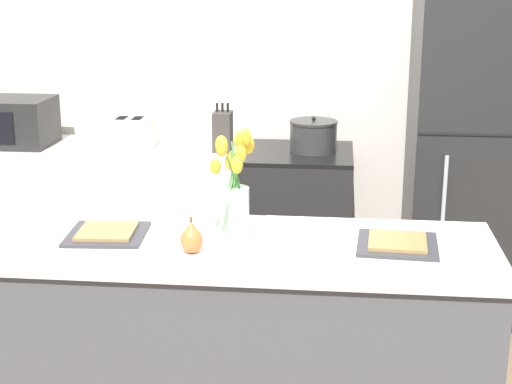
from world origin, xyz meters
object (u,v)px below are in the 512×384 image
(knife_block, at_px, (223,131))
(pear_figurine, at_px, (192,239))
(flower_vase, at_px, (234,196))
(plate_setting_left, at_px, (107,233))
(stove_range, at_px, (298,228))
(cooking_pot, at_px, (313,136))
(refrigerator, at_px, (473,160))
(plate_setting_right, at_px, (397,243))
(microwave, at_px, (9,122))
(toaster, at_px, (130,133))

(knife_block, bearing_deg, pear_figurine, -85.32)
(flower_vase, relative_size, plate_setting_left, 1.39)
(stove_range, height_order, cooking_pot, cooking_pot)
(refrigerator, bearing_deg, stove_range, -179.96)
(cooking_pot, bearing_deg, flower_vase, -98.24)
(plate_setting_right, height_order, microwave, microwave)
(flower_vase, relative_size, pear_figurine, 3.20)
(stove_range, distance_m, cooking_pot, 0.54)
(stove_range, height_order, microwave, microwave)
(pear_figurine, height_order, microwave, microwave)
(cooking_pot, bearing_deg, knife_block, -174.55)
(refrigerator, bearing_deg, plate_setting_left, -135.10)
(cooking_pot, bearing_deg, stove_range, -166.48)
(plate_setting_left, xyz_separation_m, toaster, (-0.32, 1.57, 0.05))
(plate_setting_left, bearing_deg, toaster, 101.66)
(refrigerator, bearing_deg, flower_vase, -124.90)
(plate_setting_left, bearing_deg, plate_setting_right, 0.00)
(refrigerator, height_order, knife_block, refrigerator)
(stove_range, distance_m, flower_vase, 1.72)
(knife_block, bearing_deg, plate_setting_left, -97.68)
(pear_figurine, relative_size, knife_block, 0.49)
(stove_range, xyz_separation_m, flower_vase, (-0.15, -1.58, 0.65))
(stove_range, relative_size, plate_setting_right, 2.97)
(pear_figurine, xyz_separation_m, toaster, (-0.67, 1.72, 0.00))
(plate_setting_left, bearing_deg, knife_block, 82.32)
(cooking_pot, bearing_deg, microwave, -179.37)
(microwave, bearing_deg, plate_setting_left, -56.76)
(plate_setting_left, height_order, cooking_pot, cooking_pot)
(flower_vase, relative_size, knife_block, 1.56)
(pear_figurine, distance_m, knife_block, 1.70)
(refrigerator, distance_m, microwave, 2.62)
(knife_block, bearing_deg, refrigerator, 1.26)
(refrigerator, relative_size, cooking_pot, 6.53)
(stove_range, height_order, knife_block, knife_block)
(toaster, height_order, microwave, microwave)
(pear_figurine, distance_m, plate_setting_left, 0.38)
(microwave, height_order, knife_block, same)
(plate_setting_right, distance_m, cooking_pot, 1.64)
(stove_range, relative_size, toaster, 3.21)
(toaster, bearing_deg, microwave, 179.51)
(flower_vase, relative_size, cooking_pot, 1.58)
(flower_vase, distance_m, plate_setting_left, 0.51)
(flower_vase, height_order, microwave, flower_vase)
(refrigerator, xyz_separation_m, cooking_pot, (-0.87, 0.02, 0.11))
(plate_setting_left, bearing_deg, flower_vase, -0.57)
(toaster, height_order, cooking_pot, cooking_pot)
(stove_range, xyz_separation_m, cooking_pot, (0.08, 0.02, 0.54))
(microwave, distance_m, knife_block, 1.24)
(pear_figurine, bearing_deg, plate_setting_right, 11.30)
(stove_range, relative_size, flower_vase, 2.13)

